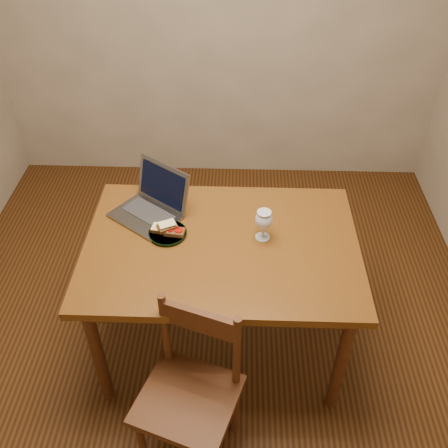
{
  "coord_description": "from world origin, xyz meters",
  "views": [
    {
      "loc": [
        0.15,
        -1.83,
        2.35
      ],
      "look_at": [
        0.09,
        -0.03,
        0.8
      ],
      "focal_mm": 40.0,
      "sensor_mm": 36.0,
      "label": 1
    }
  ],
  "objects_px": {
    "plate": "(168,233)",
    "milk_glass": "(263,225)",
    "table": "(222,256)",
    "laptop": "(153,201)",
    "chair": "(189,389)"
  },
  "relations": [
    {
      "from": "table",
      "to": "laptop",
      "type": "distance_m",
      "value": 0.44
    },
    {
      "from": "table",
      "to": "milk_glass",
      "type": "bearing_deg",
      "value": 13.3
    },
    {
      "from": "table",
      "to": "chair",
      "type": "relative_size",
      "value": 2.6
    },
    {
      "from": "plate",
      "to": "laptop",
      "type": "distance_m",
      "value": 0.21
    },
    {
      "from": "chair",
      "to": "milk_glass",
      "type": "relative_size",
      "value": 3.12
    },
    {
      "from": "table",
      "to": "laptop",
      "type": "relative_size",
      "value": 3.0
    },
    {
      "from": "chair",
      "to": "plate",
      "type": "xyz_separation_m",
      "value": [
        -0.15,
        0.65,
        0.29
      ]
    },
    {
      "from": "table",
      "to": "chair",
      "type": "height_order",
      "value": "chair"
    },
    {
      "from": "plate",
      "to": "milk_glass",
      "type": "relative_size",
      "value": 1.16
    },
    {
      "from": "table",
      "to": "laptop",
      "type": "height_order",
      "value": "laptop"
    },
    {
      "from": "plate",
      "to": "milk_glass",
      "type": "bearing_deg",
      "value": -0.79
    },
    {
      "from": "plate",
      "to": "milk_glass",
      "type": "distance_m",
      "value": 0.46
    },
    {
      "from": "milk_glass",
      "to": "laptop",
      "type": "distance_m",
      "value": 0.58
    },
    {
      "from": "table",
      "to": "milk_glass",
      "type": "relative_size",
      "value": 8.1
    },
    {
      "from": "milk_glass",
      "to": "laptop",
      "type": "relative_size",
      "value": 0.37
    }
  ]
}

